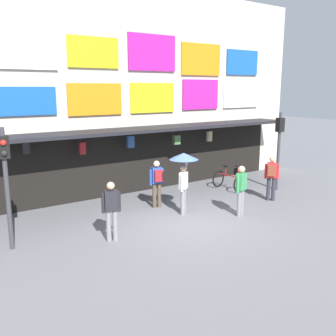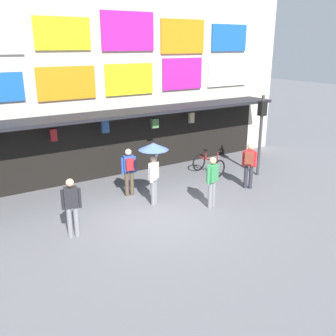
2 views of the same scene
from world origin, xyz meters
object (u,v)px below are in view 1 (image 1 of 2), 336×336
Objects in this scene: traffic_light_near at (5,169)px; pedestrian_in_white at (111,208)px; traffic_light_far at (279,139)px; pedestrian_with_umbrella at (184,166)px; pedestrian_in_red at (157,180)px; pedestrian_in_yellow at (241,188)px; pedestrian_in_black at (272,175)px; bicycle_parked at (229,180)px.

traffic_light_near is 2.87m from pedestrian_in_white.
traffic_light_far is 1.90× the size of pedestrian_in_white.
pedestrian_with_umbrella is 1.32m from pedestrian_in_red.
pedestrian_in_yellow is (1.45, -1.21, -0.69)m from pedestrian_with_umbrella.
pedestrian_in_yellow is at bearing -157.30° from traffic_light_far.
pedestrian_in_black is at bearing -5.55° from traffic_light_near.
pedestrian_in_red is at bearing 107.86° from pedestrian_with_umbrella.
pedestrian_in_white is at bearing -172.74° from traffic_light_far.
pedestrian_in_red is 1.00× the size of pedestrian_in_yellow.
bicycle_parked is (-1.61, 1.15, -1.75)m from traffic_light_far.
pedestrian_in_black is at bearing 1.06° from pedestrian_in_white.
bicycle_parked is at bearing 5.38° from pedestrian_in_red.
traffic_light_near reaches higher than pedestrian_in_yellow.
pedestrian_with_umbrella is (5.41, -0.27, -0.50)m from traffic_light_near.
pedestrian_with_umbrella is 1.24× the size of pedestrian_in_yellow.
pedestrian_in_black is (2.18, 0.60, 0.04)m from pedestrian_in_yellow.
pedestrian_in_black is (3.98, -1.69, 0.00)m from pedestrian_in_red.
traffic_light_near is 1.54× the size of pedestrian_with_umbrella.
pedestrian_in_yellow is at bearing -12.14° from traffic_light_near.
pedestrian_in_red is 3.21m from pedestrian_in_white.
traffic_light_far is 1.90× the size of pedestrian_in_red.
pedestrian_in_red is 4.32m from pedestrian_in_black.
traffic_light_near is 5.44m from pedestrian_with_umbrella.
traffic_light_far is 5.55m from pedestrian_in_red.
pedestrian_with_umbrella is 1.24× the size of pedestrian_in_red.
pedestrian_in_black is (0.21, -2.05, 0.59)m from bicycle_parked.
bicycle_parked is 0.74× the size of pedestrian_in_white.
pedestrian_in_yellow is (1.80, -2.29, -0.04)m from pedestrian_in_red.
traffic_light_far is at bearing -35.61° from bicycle_parked.
bicycle_parked is 0.74× the size of pedestrian_in_red.
traffic_light_near is at bearing 177.15° from pedestrian_with_umbrella.
pedestrian_with_umbrella reaches higher than pedestrian_in_white.
pedestrian_in_red and pedestrian_in_black have the same top height.
pedestrian_in_red is at bearing 171.56° from traffic_light_far.
traffic_light_far reaches higher than pedestrian_in_yellow.
traffic_light_far is at bearing 7.26° from pedestrian_in_white.
bicycle_parked is 3.91m from pedestrian_with_umbrella.
pedestrian_with_umbrella is 3.74m from pedestrian_in_black.
traffic_light_far is 4.05m from pedestrian_in_yellow.
pedestrian_in_red is 1.00× the size of pedestrian_in_white.
pedestrian_in_white is at bearing 173.91° from pedestrian_in_yellow.
pedestrian_in_red is 1.00× the size of pedestrian_in_black.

